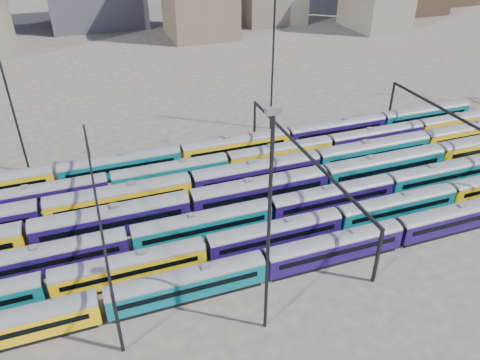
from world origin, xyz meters
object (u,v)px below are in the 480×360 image
object	(u,v)px
rake_0	(398,230)
mast_2	(269,223)
rake_1	(206,248)
rake_2	(129,238)

from	to	relation	value
rake_0	mast_2	world-z (taller)	mast_2
rake_1	rake_2	distance (m)	10.10
rake_1	rake_2	size ratio (longest dim) A/B	0.96
rake_2	mast_2	world-z (taller)	mast_2
rake_1	rake_2	world-z (taller)	rake_2
rake_0	rake_2	xyz separation A→B (m)	(-33.65, 10.00, 0.08)
rake_1	rake_0	bearing A→B (deg)	-11.36
rake_0	mast_2	xyz separation A→B (m)	(-21.72, -7.00, 11.53)
rake_0	mast_2	bearing A→B (deg)	-162.13
rake_1	mast_2	size ratio (longest dim) A/B	4.40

